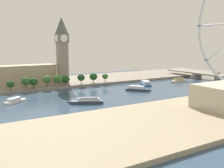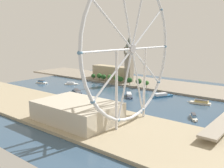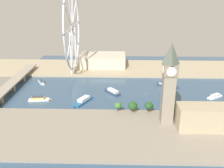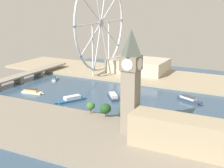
{
  "view_description": "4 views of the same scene",
  "coord_description": "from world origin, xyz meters",
  "px_view_note": "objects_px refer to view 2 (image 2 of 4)",
  "views": [
    {
      "loc": [
        232.51,
        -135.96,
        53.79
      ],
      "look_at": [
        -12.0,
        15.43,
        8.8
      ],
      "focal_mm": 43.32,
      "sensor_mm": 36.0,
      "label": 1
    },
    {
      "loc": [
        272.22,
        233.88,
        83.32
      ],
      "look_at": [
        -24.53,
        -3.78,
        9.37
      ],
      "focal_mm": 40.13,
      "sensor_mm": 36.0,
      "label": 2
    },
    {
      "loc": [
        -312.35,
        35.0,
        130.61
      ],
      "look_at": [
        7.57,
        44.19,
        8.59
      ],
      "focal_mm": 41.22,
      "sensor_mm": 36.0,
      "label": 3
    },
    {
      "loc": [
        -300.77,
        -109.7,
        106.34
      ],
      "look_at": [
        -17.1,
        37.48,
        19.91
      ],
      "focal_mm": 52.44,
      "sensor_mm": 36.0,
      "label": 4
    }
  ],
  "objects_px": {
    "parliament_block": "(112,72)",
    "tour_boat_1": "(77,91)",
    "tour_boat_5": "(42,82)",
    "tour_boat_6": "(162,95)",
    "tour_boat_2": "(71,84)",
    "clock_tower": "(129,58)",
    "tour_boat_3": "(201,102)",
    "tour_boat_0": "(194,117)",
    "tour_boat_4": "(129,95)",
    "riverside_hall": "(77,111)",
    "ferris_wheel": "(132,50)"
  },
  "relations": [
    {
      "from": "tour_boat_2",
      "to": "riverside_hall",
      "type": "bearing_deg",
      "value": -74.77
    },
    {
      "from": "parliament_block",
      "to": "tour_boat_2",
      "type": "distance_m",
      "value": 85.29
    },
    {
      "from": "tour_boat_2",
      "to": "tour_boat_0",
      "type": "bearing_deg",
      "value": -45.12
    },
    {
      "from": "tour_boat_1",
      "to": "parliament_block",
      "type": "bearing_deg",
      "value": -49.52
    },
    {
      "from": "parliament_block",
      "to": "tour_boat_0",
      "type": "bearing_deg",
      "value": 58.84
    },
    {
      "from": "riverside_hall",
      "to": "tour_boat_2",
      "type": "bearing_deg",
      "value": -130.56
    },
    {
      "from": "tour_boat_1",
      "to": "tour_boat_5",
      "type": "bearing_deg",
      "value": 20.25
    },
    {
      "from": "tour_boat_6",
      "to": "ferris_wheel",
      "type": "bearing_deg",
      "value": -138.21
    },
    {
      "from": "clock_tower",
      "to": "tour_boat_5",
      "type": "height_order",
      "value": "clock_tower"
    },
    {
      "from": "tour_boat_3",
      "to": "tour_boat_5",
      "type": "relative_size",
      "value": 1.13
    },
    {
      "from": "tour_boat_0",
      "to": "tour_boat_3",
      "type": "xyz_separation_m",
      "value": [
        -60.06,
        -14.32,
        0.26
      ]
    },
    {
      "from": "tour_boat_0",
      "to": "tour_boat_3",
      "type": "height_order",
      "value": "tour_boat_3"
    },
    {
      "from": "tour_boat_3",
      "to": "tour_boat_6",
      "type": "height_order",
      "value": "tour_boat_3"
    },
    {
      "from": "clock_tower",
      "to": "tour_boat_5",
      "type": "xyz_separation_m",
      "value": [
        93.87,
        -121.16,
        -42.41
      ]
    },
    {
      "from": "tour_boat_4",
      "to": "tour_boat_6",
      "type": "bearing_deg",
      "value": 91.03
    },
    {
      "from": "tour_boat_1",
      "to": "tour_boat_4",
      "type": "height_order",
      "value": "tour_boat_4"
    },
    {
      "from": "tour_boat_0",
      "to": "tour_boat_4",
      "type": "distance_m",
      "value": 108.91
    },
    {
      "from": "ferris_wheel",
      "to": "tour_boat_6",
      "type": "relative_size",
      "value": 3.85
    },
    {
      "from": "riverside_hall",
      "to": "tour_boat_5",
      "type": "bearing_deg",
      "value": -117.44
    },
    {
      "from": "tour_boat_2",
      "to": "tour_boat_6",
      "type": "height_order",
      "value": "tour_boat_6"
    },
    {
      "from": "clock_tower",
      "to": "tour_boat_5",
      "type": "bearing_deg",
      "value": -52.23
    },
    {
      "from": "parliament_block",
      "to": "tour_boat_4",
      "type": "bearing_deg",
      "value": 48.66
    },
    {
      "from": "tour_boat_1",
      "to": "tour_boat_5",
      "type": "distance_m",
      "value": 102.19
    },
    {
      "from": "tour_boat_1",
      "to": "tour_boat_3",
      "type": "bearing_deg",
      "value": -135.29
    },
    {
      "from": "ferris_wheel",
      "to": "tour_boat_2",
      "type": "distance_m",
      "value": 228.75
    },
    {
      "from": "tour_boat_2",
      "to": "tour_boat_6",
      "type": "bearing_deg",
      "value": -27.9
    },
    {
      "from": "parliament_block",
      "to": "riverside_hall",
      "type": "distance_m",
      "value": 242.43
    },
    {
      "from": "tour_boat_2",
      "to": "tour_boat_5",
      "type": "xyz_separation_m",
      "value": [
        25.06,
        -48.43,
        0.37
      ]
    },
    {
      "from": "tour_boat_6",
      "to": "tour_boat_4",
      "type": "bearing_deg",
      "value": 157.44
    },
    {
      "from": "riverside_hall",
      "to": "tour_boat_4",
      "type": "height_order",
      "value": "riverside_hall"
    },
    {
      "from": "ferris_wheel",
      "to": "tour_boat_6",
      "type": "bearing_deg",
      "value": -165.68
    },
    {
      "from": "tour_boat_5",
      "to": "tour_boat_6",
      "type": "relative_size",
      "value": 0.74
    },
    {
      "from": "tour_boat_4",
      "to": "parliament_block",
      "type": "bearing_deg",
      "value": -170.28
    },
    {
      "from": "clock_tower",
      "to": "tour_boat_1",
      "type": "height_order",
      "value": "clock_tower"
    },
    {
      "from": "clock_tower",
      "to": "tour_boat_4",
      "type": "distance_m",
      "value": 106.04
    },
    {
      "from": "parliament_block",
      "to": "tour_boat_1",
      "type": "bearing_deg",
      "value": 13.43
    },
    {
      "from": "tour_boat_3",
      "to": "riverside_hall",
      "type": "bearing_deg",
      "value": 56.45
    },
    {
      "from": "tour_boat_2",
      "to": "tour_boat_6",
      "type": "xyz_separation_m",
      "value": [
        -18.03,
        163.01,
        0.36
      ]
    },
    {
      "from": "tour_boat_1",
      "to": "tour_boat_4",
      "type": "distance_m",
      "value": 80.13
    },
    {
      "from": "tour_boat_1",
      "to": "tour_boat_3",
      "type": "xyz_separation_m",
      "value": [
        -52.48,
        164.78,
        0.08
      ]
    },
    {
      "from": "riverside_hall",
      "to": "tour_boat_5",
      "type": "distance_m",
      "value": 222.84
    },
    {
      "from": "ferris_wheel",
      "to": "parliament_block",
      "type": "bearing_deg",
      "value": -137.12
    },
    {
      "from": "tour_boat_6",
      "to": "tour_boat_2",
      "type": "bearing_deg",
      "value": 123.78
    },
    {
      "from": "clock_tower",
      "to": "ferris_wheel",
      "type": "distance_m",
      "value": 209.78
    },
    {
      "from": "riverside_hall",
      "to": "tour_boat_0",
      "type": "relative_size",
      "value": 3.59
    },
    {
      "from": "ferris_wheel",
      "to": "tour_boat_4",
      "type": "bearing_deg",
      "value": -144.32
    },
    {
      "from": "tour_boat_1",
      "to": "tour_boat_2",
      "type": "bearing_deg",
      "value": -7.96
    },
    {
      "from": "parliament_block",
      "to": "tour_boat_3",
      "type": "bearing_deg",
      "value": 71.32
    },
    {
      "from": "tour_boat_0",
      "to": "tour_boat_4",
      "type": "xyz_separation_m",
      "value": [
        -34.0,
        -103.46,
        0.34
      ]
    },
    {
      "from": "ferris_wheel",
      "to": "tour_boat_3",
      "type": "relative_size",
      "value": 4.61
    }
  ]
}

